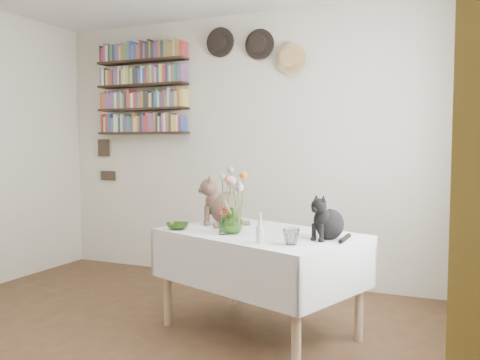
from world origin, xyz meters
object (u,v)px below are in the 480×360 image
at_px(flower_vase, 232,221).
at_px(tabby_cat, 227,199).
at_px(black_cat, 330,216).
at_px(dining_table, 259,257).
at_px(bookshelf_unit, 142,89).

bearing_deg(flower_vase, tabby_cat, 119.57).
relative_size(tabby_cat, black_cat, 1.29).
xyz_separation_m(dining_table, black_cat, (0.49, -0.06, 0.32)).
relative_size(tabby_cat, bookshelf_unit, 0.37).
bearing_deg(black_cat, dining_table, -160.50).
xyz_separation_m(dining_table, tabby_cat, (-0.34, 0.21, 0.36)).
relative_size(flower_vase, bookshelf_unit, 0.17).
relative_size(dining_table, flower_vase, 8.72).
bearing_deg(black_cat, tabby_cat, -171.82).
relative_size(dining_table, black_cat, 5.22).
height_order(flower_vase, bookshelf_unit, bookshelf_unit).
distance_m(black_cat, bookshelf_unit, 2.75).
distance_m(black_cat, flower_vase, 0.65).
xyz_separation_m(black_cat, flower_vase, (-0.64, -0.07, -0.06)).
height_order(tabby_cat, black_cat, tabby_cat).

